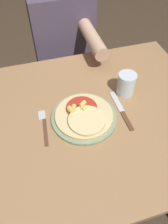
{
  "coord_description": "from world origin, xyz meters",
  "views": [
    {
      "loc": [
        -0.16,
        -0.54,
        1.47
      ],
      "look_at": [
        -0.01,
        -0.01,
        0.82
      ],
      "focal_mm": 35.0,
      "sensor_mm": 36.0,
      "label": 1
    }
  ],
  "objects_px": {
    "plate": "(84,117)",
    "fork": "(44,125)",
    "person_diner": "(64,47)",
    "pizza": "(84,115)",
    "drinking_glass": "(126,84)",
    "dining_table": "(85,134)",
    "knife": "(122,111)"
  },
  "relations": [
    {
      "from": "plate",
      "to": "dining_table",
      "type": "bearing_deg",
      "value": 52.55
    },
    {
      "from": "fork",
      "to": "drinking_glass",
      "type": "distance_m",
      "value": 0.39
    },
    {
      "from": "dining_table",
      "to": "plate",
      "type": "bearing_deg",
      "value": -127.45
    },
    {
      "from": "plate",
      "to": "fork",
      "type": "distance_m",
      "value": 0.16
    },
    {
      "from": "drinking_glass",
      "to": "fork",
      "type": "bearing_deg",
      "value": -167.8
    },
    {
      "from": "fork",
      "to": "person_diner",
      "type": "distance_m",
      "value": 0.7
    },
    {
      "from": "plate",
      "to": "fork",
      "type": "relative_size",
      "value": 1.5
    },
    {
      "from": "pizza",
      "to": "fork",
      "type": "relative_size",
      "value": 1.32
    },
    {
      "from": "plate",
      "to": "drinking_glass",
      "type": "distance_m",
      "value": 0.24
    },
    {
      "from": "dining_table",
      "to": "drinking_glass",
      "type": "relative_size",
      "value": 10.83
    },
    {
      "from": "plate",
      "to": "drinking_glass",
      "type": "bearing_deg",
      "value": 23.1
    },
    {
      "from": "dining_table",
      "to": "person_diner",
      "type": "xyz_separation_m",
      "value": [
        0.06,
        0.66,
        0.03
      ]
    },
    {
      "from": "person_diner",
      "to": "dining_table",
      "type": "bearing_deg",
      "value": -94.89
    },
    {
      "from": "person_diner",
      "to": "drinking_glass",
      "type": "bearing_deg",
      "value": -74.92
    },
    {
      "from": "plate",
      "to": "fork",
      "type": "bearing_deg",
      "value": 176.18
    },
    {
      "from": "pizza",
      "to": "dining_table",
      "type": "bearing_deg",
      "value": 56.16
    },
    {
      "from": "pizza",
      "to": "fork",
      "type": "height_order",
      "value": "pizza"
    },
    {
      "from": "knife",
      "to": "drinking_glass",
      "type": "bearing_deg",
      "value": 60.69
    },
    {
      "from": "dining_table",
      "to": "knife",
      "type": "relative_size",
      "value": 5.02
    },
    {
      "from": "pizza",
      "to": "fork",
      "type": "distance_m",
      "value": 0.16
    },
    {
      "from": "dining_table",
      "to": "knife",
      "type": "bearing_deg",
      "value": -5.47
    },
    {
      "from": "pizza",
      "to": "person_diner",
      "type": "bearing_deg",
      "value": 84.51
    },
    {
      "from": "pizza",
      "to": "knife",
      "type": "xyz_separation_m",
      "value": [
        0.16,
        -0.0,
        -0.02
      ]
    },
    {
      "from": "fork",
      "to": "knife",
      "type": "xyz_separation_m",
      "value": [
        0.32,
        -0.02,
        0.0
      ]
    },
    {
      "from": "person_diner",
      "to": "pizza",
      "type": "bearing_deg",
      "value": -95.49
    },
    {
      "from": "plate",
      "to": "knife",
      "type": "relative_size",
      "value": 1.2
    },
    {
      "from": "pizza",
      "to": "drinking_glass",
      "type": "xyz_separation_m",
      "value": [
        0.22,
        0.1,
        0.03
      ]
    },
    {
      "from": "person_diner",
      "to": "plate",
      "type": "bearing_deg",
      "value": -95.37
    },
    {
      "from": "fork",
      "to": "drinking_glass",
      "type": "height_order",
      "value": "drinking_glass"
    },
    {
      "from": "fork",
      "to": "knife",
      "type": "bearing_deg",
      "value": -3.1
    },
    {
      "from": "pizza",
      "to": "person_diner",
      "type": "height_order",
      "value": "person_diner"
    },
    {
      "from": "knife",
      "to": "dining_table",
      "type": "bearing_deg",
      "value": 174.53
    }
  ]
}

